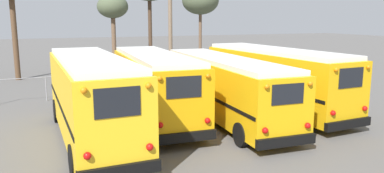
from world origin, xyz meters
name	(u,v)px	position (x,y,z in m)	size (l,w,h in m)	color
ground_plane	(193,121)	(0.00, 0.00, 0.00)	(160.00, 160.00, 0.00)	#5B5956
school_bus_0	(91,95)	(-4.75, -1.13, 1.82)	(2.64, 9.63, 3.35)	yellow
school_bus_1	(154,84)	(-1.58, 0.97, 1.73)	(2.97, 9.60, 3.16)	#E5A00C
school_bus_2	(223,85)	(1.58, 0.02, 1.60)	(2.85, 11.02, 2.94)	#EAAA0F
school_bus_3	(274,77)	(4.75, 0.38, 1.75)	(2.97, 10.10, 3.23)	#EAAA0F
utility_pole	(170,24)	(2.79, 11.12, 4.35)	(1.80, 0.30, 8.41)	#75604C
bare_tree_1	(200,1)	(8.52, 18.58, 6.41)	(3.61, 3.61, 7.81)	brown
bare_tree_2	(113,8)	(-0.49, 16.35, 5.57)	(2.59, 2.59, 6.70)	brown
fence_line	(149,78)	(0.00, 7.29, 0.99)	(17.56, 0.06, 1.42)	#939399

